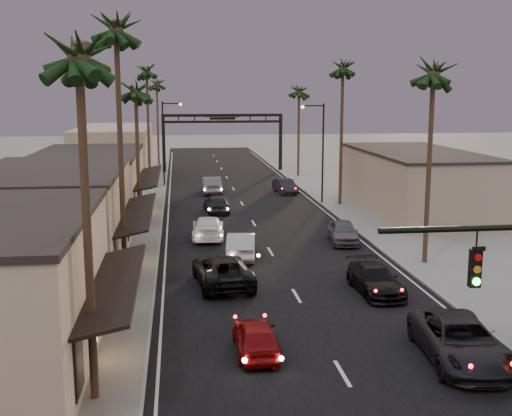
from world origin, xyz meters
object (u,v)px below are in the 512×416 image
object	(u,v)px
palm_ld	(147,67)
palm_far	(157,81)
arch	(223,128)
palm_rb	(343,63)
oncoming_red	(256,336)
palm_ra	(434,66)
oncoming_silver	(241,245)
oncoming_pickup	(222,270)
palm_lb	(116,22)
palm_lc	(135,85)
curbside_black	(375,279)
streetlight_left	(166,136)
palm_rc	(299,88)
curbside_near	(460,341)
palm_la	(78,43)
streetlight_right	(320,145)

from	to	relation	value
palm_ld	palm_far	world-z (taller)	palm_ld
arch	palm_ld	size ratio (longest dim) A/B	1.07
palm_rb	oncoming_red	size ratio (longest dim) A/B	3.55
palm_ld	arch	bearing A→B (deg)	60.17
arch	palm_ra	distance (m)	47.17
oncoming_red	oncoming_silver	bearing A→B (deg)	-93.65
palm_far	oncoming_pickup	bearing A→B (deg)	-85.19
palm_lb	oncoming_silver	xyz separation A→B (m)	(6.61, 4.80, -12.60)
palm_far	oncoming_silver	distance (m)	52.68
palm_lc	curbside_black	xyz separation A→B (m)	(12.63, -16.99, -9.77)
arch	oncoming_red	size ratio (longest dim) A/B	3.80
palm_lc	palm_ra	distance (m)	20.99
palm_rb	palm_lb	bearing A→B (deg)	-128.02
oncoming_red	oncoming_pickup	distance (m)	9.09
streetlight_left	oncoming_silver	xyz separation A→B (m)	(4.93, -31.20, -4.54)
palm_ra	palm_rc	world-z (taller)	palm_ra
palm_ra	curbside_black	bearing A→B (deg)	-132.53
arch	oncoming_silver	size ratio (longest dim) A/B	3.18
palm_far	oncoming_red	xyz separation A→B (m)	(5.43, -65.77, -10.76)
palm_lc	curbside_near	size ratio (longest dim) A/B	2.08
palm_la	curbside_near	world-z (taller)	palm_la
palm_la	oncoming_silver	size ratio (longest dim) A/B	2.76
palm_la	curbside_black	size ratio (longest dim) A/B	2.73
palm_lb	palm_rc	world-z (taller)	palm_lb
palm_ra	palm_far	size ratio (longest dim) A/B	1.00
palm_ra	oncoming_red	distance (m)	19.64
palm_ld	curbside_near	xyz separation A→B (m)	(13.26, -44.46, -11.60)
palm_far	curbside_near	xyz separation A→B (m)	(12.96, -67.46, -10.63)
palm_la	oncoming_pickup	distance (m)	17.03
palm_far	curbside_black	size ratio (longest dim) A/B	2.73
streetlight_right	palm_ld	bearing A→B (deg)	147.21
palm_la	palm_ra	xyz separation A→B (m)	(17.20, 15.00, 0.00)
streetlight_right	streetlight_left	xyz separation A→B (m)	(-13.84, 13.00, 0.00)
palm_ld	oncoming_red	bearing A→B (deg)	-82.36
arch	oncoming_pickup	size ratio (longest dim) A/B	2.62
palm_ld	oncoming_pickup	xyz separation A→B (m)	(5.07, -33.70, -11.61)
palm_ld	palm_rb	distance (m)	20.42
palm_lc	palm_ld	size ratio (longest dim) A/B	0.86
palm_rc	oncoming_pickup	bearing A→B (deg)	-105.86
palm_lb	oncoming_silver	distance (m)	15.01
palm_rb	curbside_near	bearing A→B (deg)	-96.72
streetlight_left	curbside_black	xyz separation A→B (m)	(10.95, -38.99, -4.63)
streetlight_right	palm_lb	distance (m)	28.89
streetlight_right	curbside_black	distance (m)	26.55
streetlight_left	palm_ra	world-z (taller)	palm_ra
arch	palm_rb	xyz separation A→B (m)	(8.60, -26.00, 6.88)
curbside_black	palm_rb	bearing A→B (deg)	77.45
palm_la	oncoming_red	xyz separation A→B (m)	(5.73, 3.23, -10.76)
palm_far	curbside_near	distance (m)	69.51
curbside_near	streetlight_right	bearing A→B (deg)	91.43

